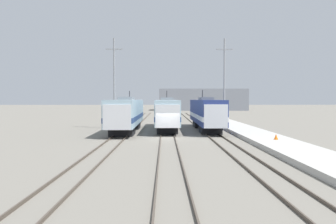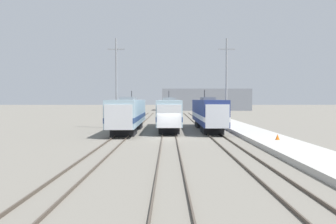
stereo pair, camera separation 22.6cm
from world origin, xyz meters
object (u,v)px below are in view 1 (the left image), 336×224
locomotive_center (167,113)px  catenary_tower_right (224,81)px  locomotive_far_left (126,114)px  locomotive_far_right (206,113)px  catenary_tower_left (114,81)px  traffic_cone (276,137)px

locomotive_center → catenary_tower_right: bearing=15.4°
locomotive_far_left → locomotive_far_right: size_ratio=0.97×
locomotive_far_right → catenary_tower_left: catenary_tower_left is taller
locomotive_center → catenary_tower_left: size_ratio=1.40×
catenary_tower_left → locomotive_center: bearing=-16.8°
locomotive_far_left → locomotive_center: bearing=27.1°
catenary_tower_left → catenary_tower_right: same height
locomotive_center → traffic_cone: bearing=-55.0°
locomotive_far_left → traffic_cone: 18.29m
catenary_tower_right → locomotive_far_right: bearing=-136.3°
locomotive_far_left → locomotive_far_right: 10.20m
locomotive_center → traffic_cone: locomotive_center is taller
locomotive_far_left → catenary_tower_left: catenary_tower_left is taller
locomotive_far_right → locomotive_far_left: bearing=-168.5°
locomotive_far_left → catenary_tower_right: 14.27m
traffic_cone → catenary_tower_left: bearing=136.6°
catenary_tower_right → traffic_cone: (1.72, -15.74, -5.74)m
locomotive_far_right → catenary_tower_left: size_ratio=1.39×
catenary_tower_right → traffic_cone: size_ratio=24.73×
locomotive_far_left → locomotive_center: 5.61m
catenary_tower_right → locomotive_center: bearing=-164.6°
traffic_cone → locomotive_center: bearing=125.0°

